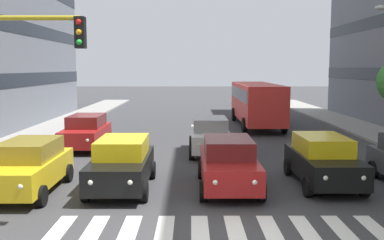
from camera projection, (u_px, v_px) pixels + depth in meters
The scene contains 10 objects.
ground_plane at pixel (237, 235), 10.94m from camera, with size 180.00×180.00×0.00m, color #38383A.
crosswalk_markings at pixel (237, 234), 10.94m from camera, with size 9.45×2.80×0.01m.
car_1 at pixel (323, 160), 15.55m from camera, with size 2.02×4.44×1.72m.
car_2 at pixel (228, 163), 15.04m from camera, with size 2.02×4.44×1.72m.
car_3 at pixel (122, 163), 15.02m from camera, with size 2.02×4.44×1.72m.
car_4 at pixel (29, 166), 14.56m from camera, with size 2.02×4.44×1.72m.
car_row2_0 at pixel (86, 132), 22.52m from camera, with size 2.02×4.44×1.72m.
car_row2_1 at pixel (210, 135), 21.28m from camera, with size 2.02×4.44×1.72m.
bus_behind_traffic at pixel (256, 100), 31.39m from camera, with size 2.78×10.50×3.00m.
street_lamp_right at pixel (4, 51), 18.49m from camera, with size 3.25×0.28×7.62m.
Camera 1 is at (1.14, 10.53, 4.09)m, focal length 41.45 mm.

